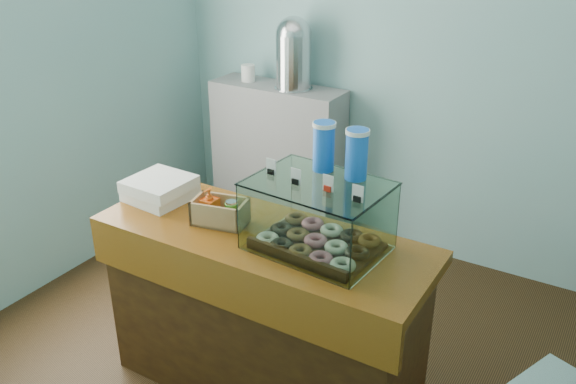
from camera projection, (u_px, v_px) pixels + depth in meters
The scene contains 8 objects.
ground at pixel (290, 357), 3.37m from camera, with size 3.50×3.50×0.00m, color black.
room_shell at pixel (297, 48), 2.64m from camera, with size 3.54×3.04×2.82m.
counter at pixel (263, 313), 2.98m from camera, with size 1.60×0.60×0.90m.
back_shelf at pixel (278, 157), 4.58m from camera, with size 1.00×0.32×1.10m, color gray.
display_case at pixel (323, 211), 2.63m from camera, with size 0.60×0.46×0.53m.
condiment_crate at pixel (219, 211), 2.86m from camera, with size 0.28×0.20×0.17m.
pastry_boxes at pixel (160, 189), 3.10m from camera, with size 0.32×0.32×0.12m.
coffee_urn at pixel (294, 51), 4.16m from camera, with size 0.27×0.27×0.50m.
Camera 1 is at (1.37, -2.28, 2.26)m, focal length 38.00 mm.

